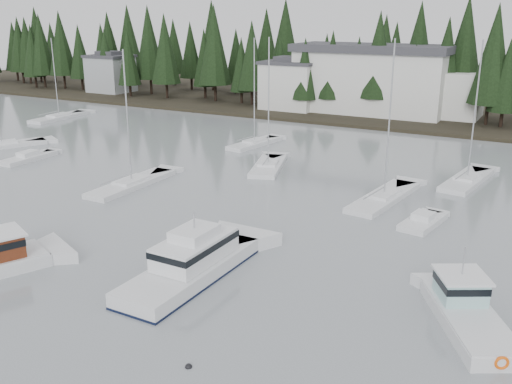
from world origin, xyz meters
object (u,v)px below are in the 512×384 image
house_far_west (111,73)px  sailboat_0 (467,182)px  sailboat_4 (59,118)px  runabout_1 (423,223)px  sailboat_1 (2,147)px  cabin_cruiser_center (192,266)px  runabout_0 (29,159)px  sailboat_2 (384,199)px  sailboat_5 (254,145)px  harbor_inn (384,80)px  house_west (291,84)px  sailboat_6 (132,185)px  lobster_boat_teal (467,315)px  sailboat_9 (268,168)px

house_far_west → sailboat_0: (75.92, -32.36, -4.33)m
sailboat_4 → runabout_1: sailboat_4 is taller
sailboat_1 → sailboat_0: bearing=-49.8°
cabin_cruiser_center → runabout_0: bearing=65.5°
sailboat_1 → sailboat_2: 48.54m
sailboat_2 → sailboat_5: sailboat_2 is taller
harbor_inn → sailboat_0: sailboat_0 is taller
sailboat_4 → sailboat_5: (36.76, -1.90, 0.03)m
house_west → sailboat_2: bearing=-54.7°
sailboat_2 → sailboat_0: bearing=-24.1°
sailboat_5 → sailboat_6: 21.58m
house_far_west → cabin_cruiser_center: 89.98m
house_far_west → lobster_boat_teal: size_ratio=0.99×
lobster_boat_teal → sailboat_2: size_ratio=0.58×
harbor_inn → sailboat_6: sailboat_6 is taller
house_west → sailboat_4: size_ratio=0.73×
sailboat_2 → runabout_1: sailboat_2 is taller
house_far_west → harbor_inn: bearing=1.3°
sailboat_0 → sailboat_6: 33.30m
house_far_west → harbor_inn: 57.07m
cabin_cruiser_center → sailboat_0: sailboat_0 is taller
sailboat_0 → runabout_1: sailboat_0 is taller
sailboat_6 → sailboat_9: (8.63, 12.36, 0.01)m
house_far_west → sailboat_5: 56.73m
cabin_cruiser_center → sailboat_2: bearing=-15.5°
sailboat_6 → harbor_inn: bearing=-11.4°
sailboat_1 → runabout_0: size_ratio=1.76×
house_far_west → lobster_boat_teal: (80.44, -60.79, -3.86)m
sailboat_9 → runabout_0: (-25.96, -9.99, 0.05)m
sailboat_2 → cabin_cruiser_center: bearing=170.5°
house_far_west → runabout_0: size_ratio=1.21×
sailboat_4 → sailboat_9: bearing=-108.4°
runabout_1 → sailboat_4: bearing=81.0°
sailboat_5 → sailboat_9: (6.75, -9.14, -0.01)m
house_west → sailboat_0: (33.92, -30.36, -4.58)m
sailboat_1 → sailboat_2: (48.49, 2.31, 0.02)m
house_far_west → harbor_inn: harbor_inn is taller
sailboat_2 → runabout_1: size_ratio=2.67×
sailboat_2 → sailboat_4: size_ratio=1.13×
lobster_boat_teal → runabout_0: (-50.46, 13.74, -0.41)m
house_far_west → lobster_boat_teal: house_far_west is taller
sailboat_1 → house_far_west: bearing=54.1°
sailboat_4 → sailboat_6: 42.01m
house_far_west → sailboat_2: (70.24, -41.83, -4.33)m
lobster_boat_teal → runabout_0: bearing=45.5°
sailboat_5 → runabout_1: bearing=-117.8°
sailboat_5 → sailboat_4: bearing=95.2°
house_west → sailboat_2: size_ratio=0.65×
house_far_west → runabout_1: bearing=-31.9°
cabin_cruiser_center → sailboat_9: size_ratio=0.80×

